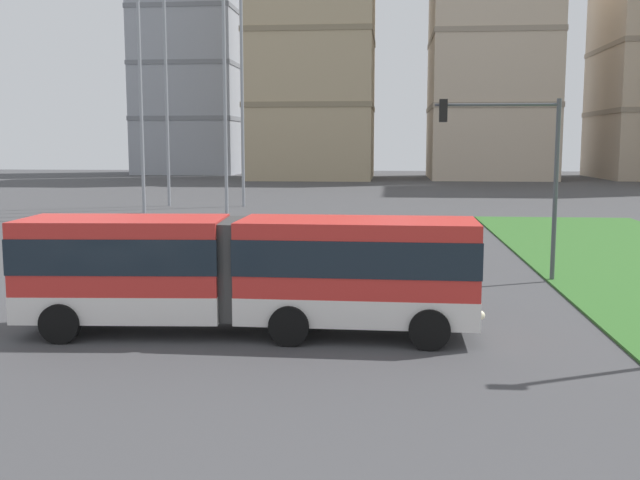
# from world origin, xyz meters

# --- Properties ---
(articulated_bus) EXTENTS (11.95, 3.14, 3.00)m
(articulated_bus) POSITION_xyz_m (-0.90, 13.82, 1.65)
(articulated_bus) COLOR red
(articulated_bus) RESTS_ON ground
(car_silver_hatch) EXTENTS (4.41, 2.04, 1.58)m
(car_silver_hatch) POSITION_xyz_m (-6.04, 21.79, 0.75)
(car_silver_hatch) COLOR #B7BABF
(car_silver_hatch) RESTS_ON ground
(traffic_light_far_right) EXTENTS (4.37, 0.28, 6.48)m
(traffic_light_far_right) POSITION_xyz_m (7.19, 22.00, 4.45)
(traffic_light_far_right) COLOR #474C51
(traffic_light_far_right) RESTS_ON ground
(apartment_tower_west) EXTENTS (16.43, 15.21, 42.48)m
(apartment_tower_west) POSITION_xyz_m (-30.00, 114.94, 21.26)
(apartment_tower_west) COLOR #9EA3AD
(apartment_tower_west) RESTS_ON ground
(apartment_tower_westcentre) EXTENTS (17.12, 18.15, 48.00)m
(apartment_tower_westcentre) POSITION_xyz_m (-8.30, 99.58, 24.02)
(apartment_tower_westcentre) COLOR tan
(apartment_tower_westcentre) RESTS_ON ground
(apartment_tower_centre) EXTENTS (16.70, 18.56, 47.74)m
(apartment_tower_centre) POSITION_xyz_m (16.44, 102.14, 23.89)
(apartment_tower_centre) COLOR #C6B299
(apartment_tower_centre) RESTS_ON ground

